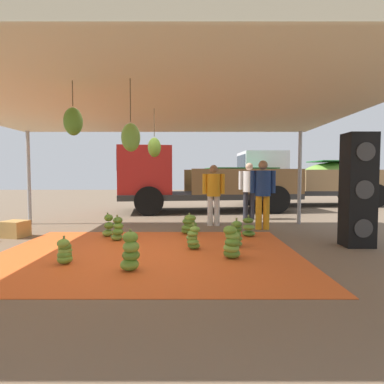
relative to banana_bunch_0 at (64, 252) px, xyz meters
The scene contains 19 objects.
ground_plane 3.84m from the banana_bunch_0, 71.61° to the left, with size 40.00×40.00×0.00m, color brown.
tarp_orange 1.38m from the banana_bunch_0, 27.88° to the left, with size 5.30×4.05×0.01m, color #E05B23.
tent_canopy 2.73m from the banana_bunch_0, 24.12° to the left, with size 8.00×7.00×2.67m.
banana_bunch_0 is the anchor object (origin of this frame).
banana_bunch_1 3.07m from the banana_bunch_0, 51.18° to the left, with size 0.45×0.46×0.50m.
banana_bunch_2 1.16m from the banana_bunch_0, 17.69° to the right, with size 0.38×0.39×0.60m.
banana_bunch_3 2.21m from the banana_bunch_0, 24.69° to the left, with size 0.33×0.35×0.49m.
banana_bunch_4 2.11m from the banana_bunch_0, 86.79° to the left, with size 0.33×0.32×0.54m.
banana_bunch_5 3.05m from the banana_bunch_0, 21.41° to the left, with size 0.34×0.34×0.56m.
banana_bunch_6 2.66m from the banana_bunch_0, ahead, with size 0.39×0.41×0.59m.
banana_bunch_8 1.75m from the banana_bunch_0, 75.89° to the left, with size 0.36×0.37×0.55m.
banana_bunch_9 3.90m from the banana_bunch_0, 33.25° to the left, with size 0.36×0.39×0.48m.
cargo_truck_main 7.52m from the banana_bunch_0, 72.45° to the left, with size 6.87×3.33×2.40m.
cargo_truck_far 11.92m from the banana_bunch_0, 51.92° to the left, with size 6.67×2.60×2.40m.
worker_0 4.96m from the banana_bunch_0, 39.20° to the left, with size 0.64×0.39×1.75m.
worker_1 4.54m from the banana_bunch_0, 54.83° to the left, with size 0.61×0.37×1.66m.
worker_2 6.22m from the banana_bunch_0, 52.35° to the left, with size 0.64×0.39×1.76m.
speaker_stack 5.41m from the banana_bunch_0, 13.05° to the left, with size 0.55×0.47×2.19m.
crate_0 2.89m from the banana_bunch_0, 133.10° to the left, with size 0.49×0.45×0.36m, color #B78947.
Camera 1 is at (0.78, -5.44, 1.40)m, focal length 29.16 mm.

